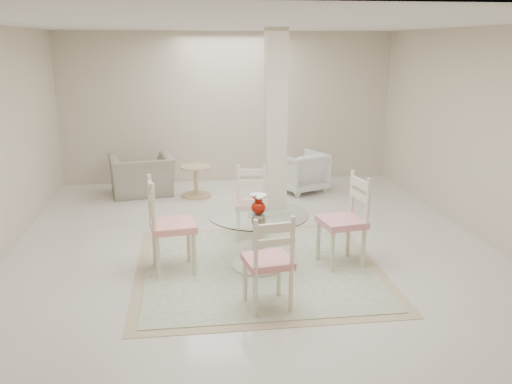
{
  "coord_description": "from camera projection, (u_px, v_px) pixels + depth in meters",
  "views": [
    {
      "loc": [
        -0.79,
        -6.36,
        2.49
      ],
      "look_at": [
        -0.02,
        -0.46,
        0.85
      ],
      "focal_mm": 38.0,
      "sensor_mm": 36.0,
      "label": 1
    }
  ],
  "objects": [
    {
      "name": "dining_chair_east",
      "position": [
        348.0,
        214.0,
        6.14
      ],
      "size": [
        0.54,
        0.54,
        1.18
      ],
      "rotation": [
        0.0,
        0.0,
        -1.4
      ],
      "color": "beige",
      "rests_on": "ground"
    },
    {
      "name": "dining_table",
      "position": [
        258.0,
        241.0,
        6.12
      ],
      "size": [
        1.12,
        1.12,
        0.65
      ],
      "rotation": [
        0.0,
        0.0,
        -0.04
      ],
      "color": "beige",
      "rests_on": "ground"
    },
    {
      "name": "room_shell",
      "position": [
        252.0,
        99.0,
        6.35
      ],
      "size": [
        6.02,
        7.02,
        2.71
      ],
      "color": "beige",
      "rests_on": "ground"
    },
    {
      "name": "dining_chair_west",
      "position": [
        165.0,
        218.0,
        5.93
      ],
      "size": [
        0.54,
        0.54,
        1.2
      ],
      "rotation": [
        0.0,
        0.0,
        1.71
      ],
      "color": "beige",
      "rests_on": "ground"
    },
    {
      "name": "red_vase",
      "position": [
        259.0,
        203.0,
        6.0
      ],
      "size": [
        0.19,
        0.18,
        0.25
      ],
      "color": "#A21204",
      "rests_on": "dining_table"
    },
    {
      "name": "area_rug",
      "position": [
        258.0,
        267.0,
        6.2
      ],
      "size": [
        2.77,
        2.77,
        0.02
      ],
      "color": "tan",
      "rests_on": "ground"
    },
    {
      "name": "recliner_taupe",
      "position": [
        142.0,
        175.0,
        9.14
      ],
      "size": [
        1.18,
        1.07,
        0.67
      ],
      "primitive_type": "imported",
      "rotation": [
        0.0,
        0.0,
        3.33
      ],
      "color": "gray",
      "rests_on": "ground"
    },
    {
      "name": "side_table",
      "position": [
        196.0,
        183.0,
        9.03
      ],
      "size": [
        0.5,
        0.5,
        0.52
      ],
      "color": "#D6B883",
      "rests_on": "ground"
    },
    {
      "name": "ground",
      "position": [
        252.0,
        247.0,
        6.84
      ],
      "size": [
        7.0,
        7.0,
        0.0
      ],
      "primitive_type": "plane",
      "color": "silver",
      "rests_on": "ground"
    },
    {
      "name": "dining_chair_south",
      "position": [
        270.0,
        255.0,
        5.08
      ],
      "size": [
        0.49,
        0.49,
        1.07
      ],
      "rotation": [
        0.0,
        0.0,
        3.3
      ],
      "color": "beige",
      "rests_on": "ground"
    },
    {
      "name": "dining_chair_north",
      "position": [
        251.0,
        197.0,
        7.04
      ],
      "size": [
        0.46,
        0.46,
        1.05
      ],
      "rotation": [
        0.0,
        0.0,
        -0.11
      ],
      "color": "beige",
      "rests_on": "ground"
    },
    {
      "name": "column",
      "position": [
        275.0,
        125.0,
        7.79
      ],
      "size": [
        0.3,
        0.3,
        2.7
      ],
      "primitive_type": "cube",
      "color": "beige",
      "rests_on": "ground"
    },
    {
      "name": "armchair_white",
      "position": [
        301.0,
        172.0,
        9.35
      ],
      "size": [
        0.97,
        0.98,
        0.68
      ],
      "primitive_type": "imported",
      "rotation": [
        0.0,
        0.0,
        3.55
      ],
      "color": "white",
      "rests_on": "ground"
    }
  ]
}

